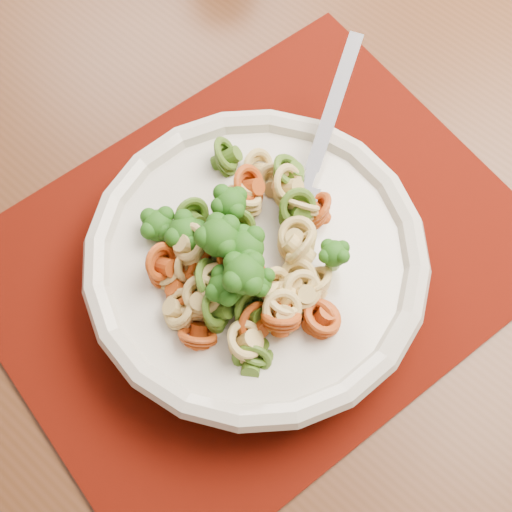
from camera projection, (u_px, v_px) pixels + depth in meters
dining_table at (175, 229)px, 0.69m from camera, size 1.62×1.29×0.75m
placemat at (258, 259)px, 0.56m from camera, size 0.44×0.36×0.00m
pasta_bowl at (256, 262)px, 0.53m from camera, size 0.26×0.26×0.05m
pasta_broccoli_heap at (256, 253)px, 0.51m from camera, size 0.22×0.22×0.06m
fork at (302, 202)px, 0.53m from camera, size 0.16×0.14×0.08m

